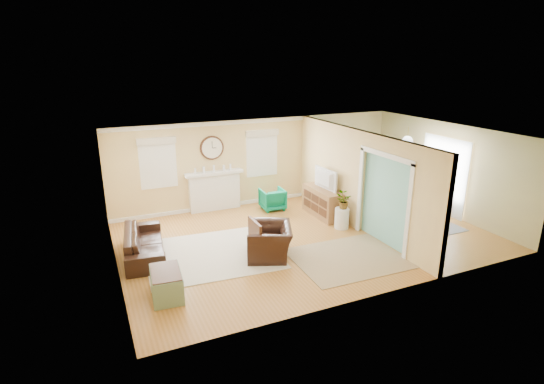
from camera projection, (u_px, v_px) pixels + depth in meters
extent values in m
plane|color=#9E6426|center=(306.00, 236.00, 10.73)|extent=(9.00, 9.00, 0.00)
cube|color=tan|center=(260.00, 161.00, 12.94)|extent=(9.00, 0.02, 2.60)
cube|color=tan|center=(386.00, 231.00, 7.72)|extent=(9.00, 0.02, 2.60)
cube|color=tan|center=(112.00, 214.00, 8.58)|extent=(0.02, 6.00, 2.60)
cube|color=tan|center=(446.00, 169.00, 12.09)|extent=(0.02, 6.00, 2.60)
cube|color=white|center=(308.00, 135.00, 9.94)|extent=(9.00, 6.00, 0.02)
cube|color=tan|center=(330.00, 168.00, 12.14)|extent=(0.12, 3.20, 2.60)
cube|color=tan|center=(429.00, 211.00, 8.74)|extent=(0.12, 1.00, 2.60)
cube|color=tan|center=(389.00, 146.00, 9.63)|extent=(0.12, 1.80, 0.40)
cube|color=white|center=(360.00, 190.00, 10.78)|extent=(0.04, 0.12, 2.20)
cube|color=white|center=(409.00, 213.00, 9.21)|extent=(0.04, 0.12, 2.20)
cube|color=white|center=(386.00, 155.00, 9.66)|extent=(0.04, 1.92, 0.12)
cube|color=#75C2B7|center=(360.00, 180.00, 10.95)|extent=(0.02, 6.00, 2.60)
cube|color=white|center=(215.00, 192.00, 12.48)|extent=(1.50, 0.24, 1.10)
cube|color=white|center=(214.00, 173.00, 12.28)|extent=(1.70, 0.30, 0.08)
cube|color=black|center=(214.00, 192.00, 12.58)|extent=(0.85, 0.02, 0.75)
cube|color=gold|center=(215.00, 196.00, 12.51)|extent=(0.85, 0.02, 0.62)
cylinder|color=#4C2914|center=(212.00, 148.00, 12.17)|extent=(0.70, 0.06, 0.70)
cylinder|color=silver|center=(212.00, 148.00, 12.14)|extent=(0.60, 0.01, 0.60)
cube|color=black|center=(212.00, 145.00, 12.10)|extent=(0.02, 0.01, 0.20)
cube|color=black|center=(214.00, 148.00, 12.16)|extent=(0.12, 0.01, 0.02)
cube|color=white|center=(158.00, 163.00, 11.66)|extent=(0.90, 0.03, 1.30)
cube|color=white|center=(158.00, 163.00, 11.64)|extent=(1.00, 0.04, 1.40)
cube|color=beige|center=(156.00, 141.00, 11.41)|extent=(1.05, 0.10, 0.18)
cube|color=white|center=(262.00, 153.00, 12.87)|extent=(0.90, 0.03, 1.30)
cube|color=white|center=(262.00, 153.00, 12.84)|extent=(1.00, 0.04, 1.40)
cube|color=beige|center=(262.00, 133.00, 12.62)|extent=(1.05, 0.10, 0.18)
cube|color=white|center=(444.00, 175.00, 12.14)|extent=(0.03, 1.60, 2.10)
cube|color=white|center=(443.00, 176.00, 12.12)|extent=(0.03, 1.70, 2.20)
cylinder|color=gold|center=(408.00, 132.00, 11.15)|extent=(0.02, 0.02, 0.30)
sphere|color=white|center=(407.00, 141.00, 11.23)|extent=(0.30, 0.30, 0.30)
cube|color=beige|center=(212.00, 254.00, 9.75)|extent=(3.09, 2.73, 0.02)
cube|color=tan|center=(348.00, 258.00, 9.56)|extent=(2.48, 2.05, 0.01)
cube|color=slate|center=(398.00, 219.00, 11.87)|extent=(2.28, 2.85, 0.01)
imported|color=black|center=(144.00, 243.00, 9.61)|extent=(1.07, 2.20, 0.62)
imported|color=black|center=(269.00, 241.00, 9.57)|extent=(1.33, 1.41, 0.73)
imported|color=#00824A|center=(272.00, 199.00, 12.58)|extent=(0.70, 0.72, 0.63)
cube|color=gray|center=(166.00, 284.00, 7.98)|extent=(0.63, 0.95, 0.50)
cube|color=#4C2914|center=(165.00, 272.00, 7.90)|extent=(0.60, 0.90, 0.02)
cube|color=#8C5F3B|center=(322.00, 202.00, 12.03)|extent=(0.49, 1.48, 0.80)
cube|color=#4C2914|center=(323.00, 203.00, 11.51)|extent=(0.01, 0.39, 0.22)
cube|color=#4C2914|center=(323.00, 212.00, 11.59)|extent=(0.01, 0.39, 0.22)
cube|color=#4C2914|center=(315.00, 198.00, 11.89)|extent=(0.01, 0.39, 0.22)
cube|color=#4C2914|center=(315.00, 207.00, 11.97)|extent=(0.01, 0.39, 0.22)
cube|color=#4C2914|center=(307.00, 194.00, 12.28)|extent=(0.01, 0.39, 0.22)
cube|color=#4C2914|center=(307.00, 203.00, 12.36)|extent=(0.01, 0.39, 0.22)
imported|color=black|center=(323.00, 179.00, 11.82)|extent=(0.20, 1.01, 0.58)
cylinder|color=white|center=(342.00, 218.00, 11.18)|extent=(0.37, 0.37, 0.55)
imported|color=#337F33|center=(343.00, 200.00, 11.03)|extent=(0.51, 0.53, 0.45)
imported|color=#4C2914|center=(399.00, 208.00, 11.76)|extent=(1.52, 2.15, 0.68)
cube|color=slate|center=(375.00, 191.00, 12.76)|extent=(0.52, 0.52, 0.05)
cube|color=slate|center=(375.00, 183.00, 12.68)|extent=(0.44, 0.14, 0.53)
cylinder|color=black|center=(373.00, 197.00, 13.08)|extent=(0.03, 0.03, 0.44)
cylinder|color=black|center=(383.00, 200.00, 12.80)|extent=(0.03, 0.03, 0.44)
cylinder|color=black|center=(365.00, 199.00, 12.88)|extent=(0.03, 0.03, 0.44)
cylinder|color=black|center=(375.00, 202.00, 12.60)|extent=(0.03, 0.03, 0.44)
cube|color=slate|center=(432.00, 217.00, 10.69)|extent=(0.54, 0.54, 0.05)
cube|color=slate|center=(434.00, 207.00, 10.61)|extent=(0.46, 0.14, 0.54)
cylinder|color=black|center=(429.00, 230.00, 10.56)|extent=(0.03, 0.03, 0.46)
cylinder|color=black|center=(421.00, 224.00, 10.91)|extent=(0.03, 0.03, 0.46)
cylinder|color=black|center=(442.00, 229.00, 10.63)|extent=(0.03, 0.03, 0.46)
cylinder|color=black|center=(434.00, 223.00, 10.98)|extent=(0.03, 0.03, 0.46)
cube|color=white|center=(377.00, 206.00, 11.50)|extent=(0.54, 0.54, 0.05)
cube|color=white|center=(377.00, 197.00, 11.42)|extent=(0.17, 0.44, 0.53)
cylinder|color=black|center=(367.00, 213.00, 11.72)|extent=(0.03, 0.03, 0.44)
cylinder|color=black|center=(380.00, 212.00, 11.77)|extent=(0.03, 0.03, 0.44)
cylinder|color=black|center=(372.00, 218.00, 11.38)|extent=(0.03, 0.03, 0.44)
cylinder|color=black|center=(385.00, 217.00, 11.43)|extent=(0.03, 0.03, 0.44)
cube|color=slate|center=(420.00, 201.00, 11.95)|extent=(0.53, 0.53, 0.05)
cube|color=slate|center=(421.00, 192.00, 11.87)|extent=(0.16, 0.44, 0.52)
cylinder|color=black|center=(428.00, 209.00, 12.00)|extent=(0.03, 0.03, 0.44)
cylinder|color=black|center=(421.00, 212.00, 11.79)|extent=(0.03, 0.03, 0.44)
cylinder|color=black|center=(417.00, 206.00, 12.26)|extent=(0.03, 0.03, 0.44)
cylinder|color=black|center=(410.00, 209.00, 12.05)|extent=(0.03, 0.03, 0.44)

